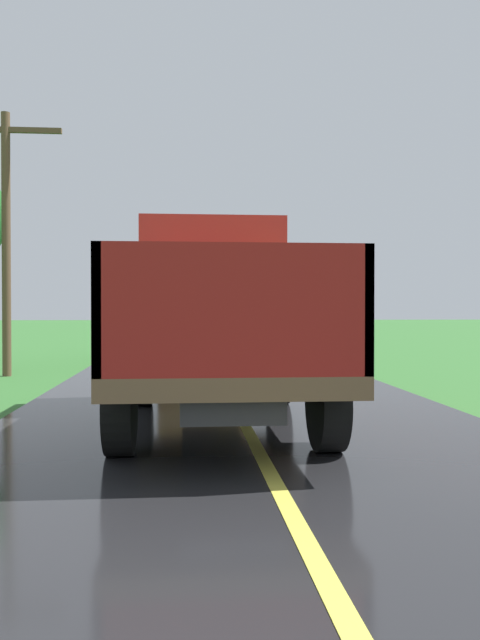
# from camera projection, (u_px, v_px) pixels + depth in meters

# --- Properties ---
(banana_truck_near) EXTENTS (2.38, 5.82, 2.80)m
(banana_truck_near) POSITION_uv_depth(u_px,v_px,m) (214.00, 314.00, 8.96)
(banana_truck_near) COLOR #2D2D30
(banana_truck_near) RESTS_ON road_surface
(banana_truck_far) EXTENTS (2.38, 5.81, 2.80)m
(banana_truck_far) POSITION_uv_depth(u_px,v_px,m) (199.00, 312.00, 20.43)
(banana_truck_far) COLOR #2D2D30
(banana_truck_far) RESTS_ON road_surface
(utility_pole_roadside) EXTENTS (2.53, 0.20, 6.07)m
(utility_pole_roadside) POSITION_uv_depth(u_px,v_px,m) (6.00, 230.00, 14.82)
(utility_pole_roadside) COLOR brown
(utility_pole_roadside) RESTS_ON ground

